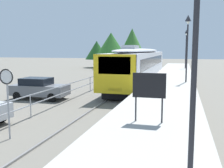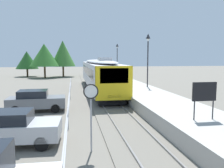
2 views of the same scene
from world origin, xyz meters
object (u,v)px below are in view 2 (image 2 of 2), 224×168
at_px(platform_lamp_mid_platform, 148,50).
at_px(platform_lamp_far_end, 117,53).
at_px(parked_hatchback_silver, 12,128).
at_px(speed_limit_sign, 91,101).
at_px(platform_notice_board, 204,93).
at_px(parked_hatchback_grey, 36,100).
at_px(commuter_train, 99,72).

bearing_deg(platform_lamp_mid_platform, platform_lamp_far_end, 90.00).
height_order(platform_lamp_far_end, parked_hatchback_silver, platform_lamp_far_end).
bearing_deg(speed_limit_sign, parked_hatchback_silver, 159.03).
bearing_deg(platform_lamp_mid_platform, speed_limit_sign, -116.83).
xyz_separation_m(platform_notice_board, parked_hatchback_grey, (-8.76, 7.15, -1.40)).
height_order(platform_lamp_far_end, speed_limit_sign, platform_lamp_far_end).
height_order(platform_notice_board, parked_hatchback_silver, platform_notice_board).
height_order(platform_lamp_mid_platform, platform_lamp_far_end, same).
bearing_deg(commuter_train, platform_notice_board, -79.70).
xyz_separation_m(platform_lamp_far_end, parked_hatchback_grey, (-10.15, -21.93, -3.83)).
bearing_deg(platform_notice_board, parked_hatchback_grey, 140.75).
bearing_deg(speed_limit_sign, platform_lamp_far_end, 77.18).
xyz_separation_m(commuter_train, speed_limit_sign, (-2.30, -17.84, -0.03)).
bearing_deg(parked_hatchback_grey, platform_lamp_mid_platform, 28.49).
bearing_deg(platform_lamp_mid_platform, parked_hatchback_silver, -129.87).
distance_m(commuter_train, platform_notice_board, 17.35).
bearing_deg(platform_lamp_far_end, parked_hatchback_grey, -114.83).
distance_m(platform_lamp_mid_platform, parked_hatchback_grey, 12.17).
bearing_deg(speed_limit_sign, commuter_train, 82.65).
bearing_deg(parked_hatchback_silver, commuter_train, 71.14).
height_order(platform_lamp_far_end, parked_hatchback_grey, platform_lamp_far_end).
distance_m(speed_limit_sign, parked_hatchback_silver, 3.83).
distance_m(commuter_train, speed_limit_sign, 17.99).
relative_size(platform_notice_board, parked_hatchback_silver, 0.44).
bearing_deg(parked_hatchback_grey, parked_hatchback_silver, -90.00).
height_order(commuter_train, platform_lamp_far_end, platform_lamp_far_end).
bearing_deg(platform_notice_board, speed_limit_sign, -171.87).
distance_m(platform_lamp_mid_platform, speed_limit_sign, 15.26).
relative_size(platform_lamp_mid_platform, parked_hatchback_silver, 1.31).
distance_m(speed_limit_sign, parked_hatchback_grey, 8.71).
bearing_deg(platform_lamp_far_end, parked_hatchback_silver, -109.55).
relative_size(commuter_train, platform_lamp_mid_platform, 3.88).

